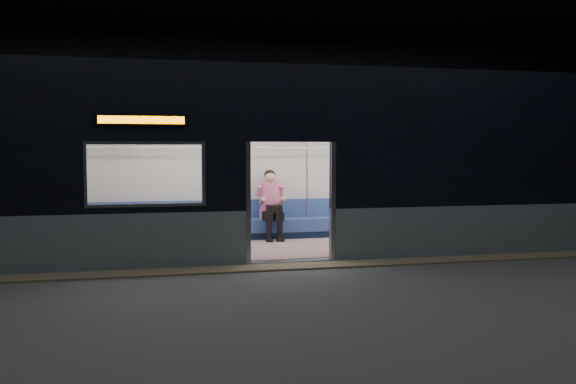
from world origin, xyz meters
name	(u,v)px	position (x,y,z in m)	size (l,w,h in m)	color
station_floor	(306,274)	(0.00, 0.00, -0.01)	(24.00, 14.00, 0.01)	#47494C
station_envelope	(307,33)	(0.00, 0.00, 3.66)	(24.00, 14.00, 5.00)	black
tactile_strip	(298,266)	(0.00, 0.55, 0.01)	(22.80, 0.50, 0.03)	#8C7F59
metro_car	(273,153)	(0.00, 2.54, 1.85)	(18.00, 3.04, 3.35)	gray
passenger	(271,201)	(0.14, 3.55, 0.83)	(0.43, 0.74, 1.46)	black
handbag	(274,209)	(0.17, 3.30, 0.70)	(0.30, 0.26, 0.15)	black
transit_map	(392,168)	(3.00, 3.85, 1.50)	(1.08, 0.03, 0.70)	white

